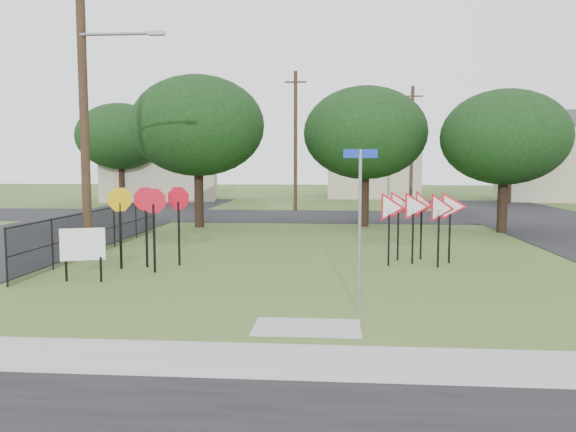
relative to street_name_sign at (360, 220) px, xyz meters
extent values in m
plane|color=#3A5921|center=(-1.02, 1.03, -1.90)|extent=(140.00, 140.00, 0.00)
cube|color=#9A9A92|center=(-1.02, -3.17, -1.89)|extent=(30.00, 1.60, 0.02)
cube|color=#3A5921|center=(-1.02, -4.37, -1.90)|extent=(30.00, 0.80, 0.02)
cube|color=black|center=(-13.02, 11.03, -1.89)|extent=(8.00, 50.00, 0.02)
cube|color=black|center=(-1.02, 21.03, -1.89)|extent=(60.00, 8.00, 0.02)
cube|color=#9A9A92|center=(-1.02, -1.37, -1.89)|extent=(2.00, 1.20, 0.02)
cylinder|color=gray|center=(0.00, 0.00, -0.22)|extent=(0.07, 0.07, 3.36)
cube|color=#0D2798|center=(0.00, 0.00, 1.37)|extent=(0.69, 0.02, 0.18)
cube|color=black|center=(-6.05, 4.46, -0.94)|extent=(0.06, 0.06, 1.93)
cube|color=black|center=(-5.18, 4.85, -0.94)|extent=(0.06, 0.06, 1.93)
cube|color=black|center=(-5.56, 3.69, -0.94)|extent=(0.06, 0.06, 1.93)
cube|color=black|center=(-6.72, 4.17, -0.94)|extent=(0.06, 0.06, 1.93)
cube|color=black|center=(1.13, 5.31, -1.05)|extent=(0.06, 0.06, 1.72)
cube|color=black|center=(1.89, 5.69, -1.05)|extent=(0.06, 0.06, 1.72)
cube|color=black|center=(2.56, 5.12, -1.05)|extent=(0.06, 0.06, 1.72)
cube|color=black|center=(1.51, 6.27, -1.05)|extent=(0.06, 0.06, 1.72)
cube|color=black|center=(2.27, 6.55, -1.05)|extent=(0.06, 0.06, 1.72)
cube|color=black|center=(3.03, 5.88, -1.05)|extent=(0.06, 0.06, 1.72)
cube|color=black|center=(-7.48, 2.32, -1.58)|extent=(0.05, 0.05, 0.65)
cube|color=black|center=(-6.55, 2.32, -1.58)|extent=(0.05, 0.05, 0.65)
cube|color=white|center=(-7.02, 2.32, -0.92)|extent=(1.08, 0.39, 0.84)
cylinder|color=#3E2B1C|center=(-8.32, 5.53, 3.10)|extent=(0.28, 0.28, 10.00)
cylinder|color=gray|center=(-7.12, 5.43, 5.10)|extent=(2.40, 0.10, 0.10)
cube|color=gray|center=(-5.92, 5.43, 5.10)|extent=(0.50, 0.18, 0.12)
cylinder|color=#3E2B1C|center=(-3.02, 25.03, 2.60)|extent=(0.24, 0.24, 9.00)
cube|color=#3E2B1C|center=(-3.02, 25.03, 6.40)|extent=(1.40, 0.10, 0.10)
cylinder|color=#3E2B1C|center=(4.98, 29.03, 2.35)|extent=(0.24, 0.24, 8.50)
cube|color=#3E2B1C|center=(4.98, 29.03, 5.90)|extent=(1.40, 0.10, 0.10)
cylinder|color=#3E2B1C|center=(-11.02, 31.03, 2.60)|extent=(0.24, 0.24, 9.00)
cube|color=#3E2B1C|center=(-11.02, 31.03, 6.40)|extent=(1.40, 0.10, 0.10)
cylinder|color=black|center=(-8.62, 1.53, -1.15)|extent=(0.05, 0.05, 1.50)
cylinder|color=black|center=(-8.62, 3.83, -1.15)|extent=(0.05, 0.05, 1.50)
cylinder|color=black|center=(-8.62, 6.13, -1.15)|extent=(0.05, 0.05, 1.50)
cylinder|color=black|center=(-8.62, 8.43, -1.15)|extent=(0.05, 0.05, 1.50)
cylinder|color=black|center=(-8.62, 10.73, -1.15)|extent=(0.05, 0.05, 1.50)
cylinder|color=black|center=(-8.62, 13.03, -1.15)|extent=(0.05, 0.05, 1.50)
cube|color=black|center=(-8.62, 7.28, -0.44)|extent=(0.03, 11.50, 0.03)
cube|color=black|center=(-8.62, 7.28, -1.15)|extent=(0.03, 11.50, 0.03)
cube|color=black|center=(-8.62, 7.28, -1.15)|extent=(0.01, 11.50, 1.50)
cube|color=#B2A890|center=(-15.02, 35.03, 1.10)|extent=(10.08, 8.46, 6.00)
cube|color=#49494E|center=(-15.02, 35.03, 4.70)|extent=(10.58, 8.88, 1.20)
cube|color=#B2A890|center=(2.98, 41.03, 0.60)|extent=(8.00, 8.00, 5.00)
cube|color=#49494E|center=(2.98, 41.03, 3.70)|extent=(8.40, 8.40, 1.20)
cube|color=#B2A890|center=(16.98, 37.03, 1.10)|extent=(7.91, 7.91, 6.00)
cube|color=#49494E|center=(16.98, 37.03, 4.70)|extent=(8.30, 8.30, 1.20)
cylinder|color=black|center=(-7.02, 15.03, -0.59)|extent=(0.44, 0.44, 2.62)
ellipsoid|color=black|center=(-7.02, 15.03, 2.96)|extent=(6.40, 6.40, 4.80)
cylinder|color=black|center=(0.98, 16.03, -0.68)|extent=(0.44, 0.44, 2.45)
ellipsoid|color=black|center=(0.98, 16.03, 2.65)|extent=(6.00, 6.00, 4.50)
cylinder|color=black|center=(6.98, 14.03, -0.77)|extent=(0.44, 0.44, 2.27)
ellipsoid|color=black|center=(6.98, 14.03, 2.33)|extent=(5.60, 5.60, 4.20)
cylinder|color=black|center=(-17.02, 31.03, -0.50)|extent=(0.44, 0.44, 2.80)
ellipsoid|color=black|center=(-17.02, 31.03, 3.28)|extent=(6.80, 6.80, 5.10)
cylinder|color=black|center=(12.98, 33.03, -0.68)|extent=(0.44, 0.44, 2.45)
ellipsoid|color=black|center=(12.98, 33.03, 2.65)|extent=(6.00, 6.00, 4.50)
camera|label=1|loc=(-0.55, -11.59, 1.16)|focal=35.00mm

